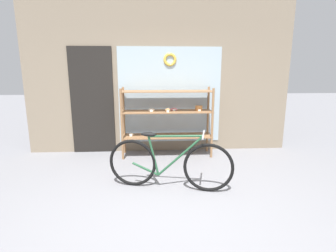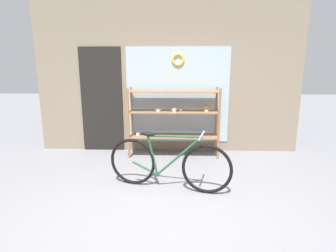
{
  "view_description": "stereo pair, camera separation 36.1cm",
  "coord_description": "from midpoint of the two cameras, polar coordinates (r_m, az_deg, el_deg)",
  "views": [
    {
      "loc": [
        -0.17,
        -2.74,
        1.68
      ],
      "look_at": [
        0.06,
        0.92,
        0.87
      ],
      "focal_mm": 28.0,
      "sensor_mm": 36.0,
      "label": 1
    },
    {
      "loc": [
        0.19,
        -2.74,
        1.68
      ],
      "look_at": [
        0.06,
        0.92,
        0.87
      ],
      "focal_mm": 28.0,
      "sensor_mm": 36.0,
      "label": 2
    }
  ],
  "objects": [
    {
      "name": "display_case",
      "position": [
        5.04,
        -2.14,
        2.47
      ],
      "size": [
        1.73,
        0.44,
        1.33
      ],
      "color": "#8E6642",
      "rests_on": "ground_plane"
    },
    {
      "name": "ground_plane",
      "position": [
        3.21,
        -3.46,
        -19.14
      ],
      "size": [
        30.0,
        30.0,
        0.0
      ],
      "primitive_type": "plane",
      "color": "gray"
    },
    {
      "name": "storefront_facade",
      "position": [
        5.32,
        -4.22,
        13.58
      ],
      "size": [
        5.29,
        0.13,
        3.69
      ],
      "color": "gray",
      "rests_on": "ground_plane"
    },
    {
      "name": "bicycle",
      "position": [
        3.71,
        -2.58,
        -8.22
      ],
      "size": [
        1.74,
        0.57,
        0.83
      ],
      "rotation": [
        0.0,
        0.0,
        -0.24
      ],
      "color": "black",
      "rests_on": "ground_plane"
    }
  ]
}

